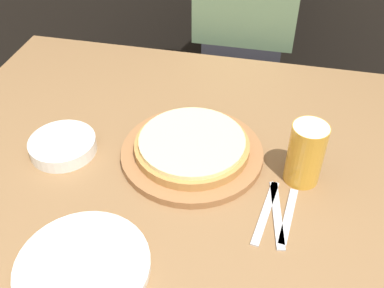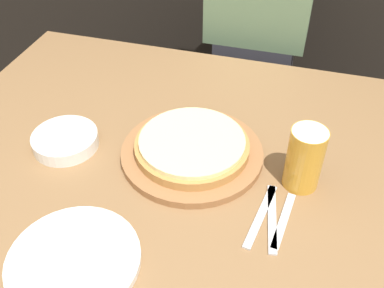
{
  "view_description": "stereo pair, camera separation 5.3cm",
  "coord_description": "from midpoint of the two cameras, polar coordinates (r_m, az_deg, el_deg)",
  "views": [
    {
      "loc": [
        0.26,
        -0.8,
        1.51
      ],
      "look_at": [
        0.08,
        0.02,
        0.78
      ],
      "focal_mm": 42.0,
      "sensor_mm": 36.0,
      "label": 1
    },
    {
      "loc": [
        0.31,
        -0.79,
        1.51
      ],
      "look_at": [
        0.08,
        0.02,
        0.78
      ],
      "focal_mm": 42.0,
      "sensor_mm": 36.0,
      "label": 2
    }
  ],
  "objects": [
    {
      "name": "dining_table",
      "position": [
        1.42,
        -2.26,
        -12.62
      ],
      "size": [
        1.25,
        1.06,
        0.74
      ],
      "color": "olive",
      "rests_on": "ground_plane"
    },
    {
      "name": "spoon",
      "position": [
        1.02,
        13.02,
        -9.48
      ],
      "size": [
        0.04,
        0.16,
        0.0
      ],
      "color": "silver",
      "rests_on": "dining_table"
    },
    {
      "name": "diner_person",
      "position": [
        1.76,
        8.8,
        11.18
      ],
      "size": [
        0.36,
        0.2,
        1.32
      ],
      "color": "#33333D",
      "rests_on": "ground_plane"
    },
    {
      "name": "dinner_plate",
      "position": [
        0.94,
        -13.19,
        -14.2
      ],
      "size": [
        0.27,
        0.27,
        0.02
      ],
      "color": "white",
      "rests_on": "dining_table"
    },
    {
      "name": "fork",
      "position": [
        1.02,
        10.21,
        -8.97
      ],
      "size": [
        0.05,
        0.19,
        0.0
      ],
      "color": "silver",
      "rests_on": "dining_table"
    },
    {
      "name": "dinner_knife",
      "position": [
        1.02,
        11.62,
        -9.22
      ],
      "size": [
        0.05,
        0.19,
        0.0
      ],
      "color": "silver",
      "rests_on": "dining_table"
    },
    {
      "name": "pizza_on_board",
      "position": [
        1.12,
        1.35,
        -0.63
      ],
      "size": [
        0.36,
        0.36,
        0.06
      ],
      "color": "#99663D",
      "rests_on": "dining_table"
    },
    {
      "name": "side_bowl",
      "position": [
        1.19,
        -14.58,
        0.43
      ],
      "size": [
        0.17,
        0.17,
        0.04
      ],
      "color": "white",
      "rests_on": "dining_table"
    },
    {
      "name": "beer_glass",
      "position": [
        1.05,
        15.58,
        -1.49
      ],
      "size": [
        0.08,
        0.08,
        0.16
      ],
      "color": "gold",
      "rests_on": "dining_table"
    }
  ]
}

